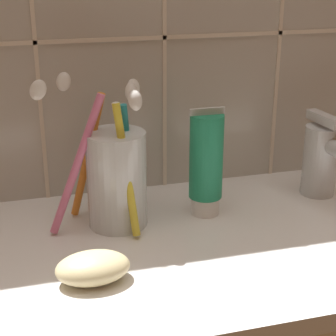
# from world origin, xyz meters

# --- Properties ---
(sink_counter) EXTENTS (0.64, 0.33, 0.02)m
(sink_counter) POSITION_xyz_m (0.00, 0.00, 0.01)
(sink_counter) COLOR white
(sink_counter) RESTS_ON ground
(toothbrush_cup) EXTENTS (0.13, 0.10, 0.18)m
(toothbrush_cup) POSITION_xyz_m (-0.07, 0.06, 0.08)
(toothbrush_cup) COLOR silver
(toothbrush_cup) RESTS_ON sink_counter
(toothpaste_tube) EXTENTS (0.04, 0.04, 0.13)m
(toothpaste_tube) POSITION_xyz_m (0.04, 0.06, 0.09)
(toothpaste_tube) COLOR white
(toothpaste_tube) RESTS_ON sink_counter
(sink_faucet) EXTENTS (0.04, 0.10, 0.11)m
(sink_faucet) POSITION_xyz_m (0.21, 0.07, 0.07)
(sink_faucet) COLOR silver
(sink_faucet) RESTS_ON sink_counter
(soap_bar) EXTENTS (0.07, 0.05, 0.03)m
(soap_bar) POSITION_xyz_m (-0.12, -0.06, 0.03)
(soap_bar) COLOR beige
(soap_bar) RESTS_ON sink_counter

